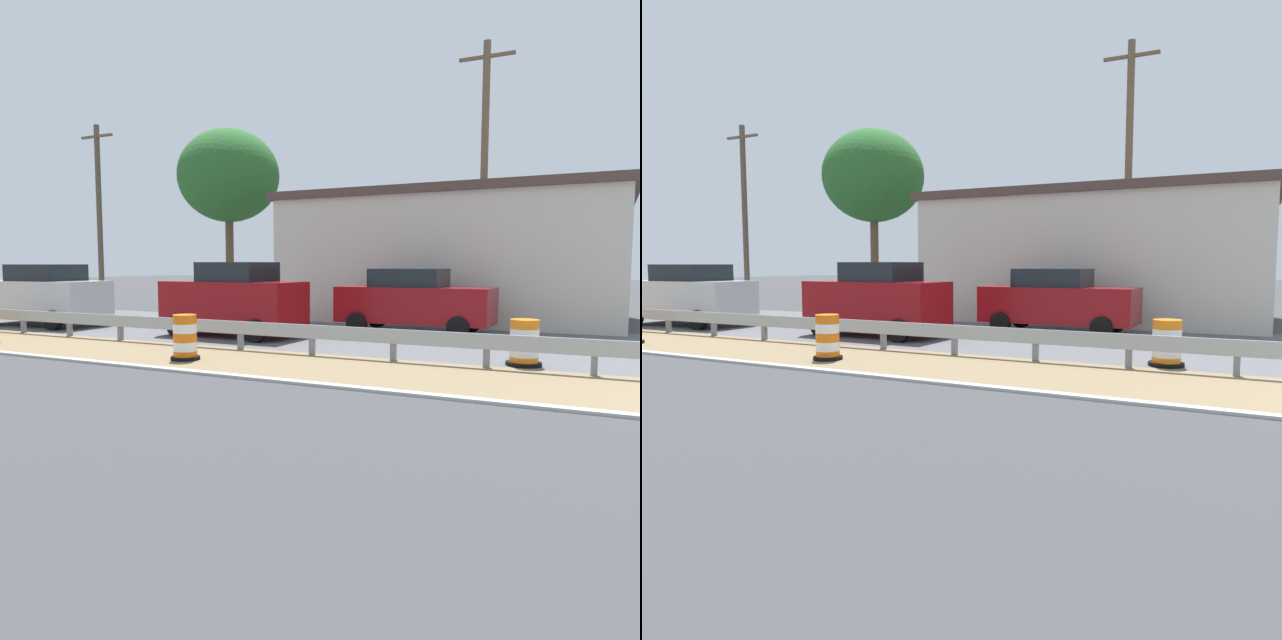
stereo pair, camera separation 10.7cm
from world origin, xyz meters
TOP-DOWN VIEW (x-y plane):
  - traffic_barrel_nearest at (2.45, 4.87)m, footprint 0.73×0.73m
  - traffic_barrel_close at (-0.07, 11.74)m, footprint 0.65×0.65m
  - car_lead_near_lane at (3.65, 20.87)m, footprint 2.27×4.64m
  - car_mid_far_lane at (7.21, 8.74)m, footprint 2.00×4.76m
  - car_trailing_far_lane at (4.02, 13.23)m, footprint 2.11×4.19m
  - roadside_shop_near at (12.78, 8.78)m, footprint 7.91×12.51m
  - utility_pole_near at (9.90, 7.21)m, footprint 0.24×1.80m
  - utility_pole_mid at (9.34, 24.12)m, footprint 0.24×1.80m
  - tree_roadside at (11.57, 18.61)m, footprint 4.49×4.49m

SIDE VIEW (x-z plane):
  - traffic_barrel_nearest at x=2.45m, z-range -0.05..0.93m
  - traffic_barrel_close at x=-0.07m, z-range -0.05..0.96m
  - car_mid_far_lane at x=7.21m, z-range 0.00..1.99m
  - car_lead_near_lane at x=3.65m, z-range 0.00..2.12m
  - car_trailing_far_lane at x=4.02m, z-range 0.00..2.18m
  - roadside_shop_near at x=12.78m, z-range 0.01..4.82m
  - utility_pole_mid at x=9.34m, z-range 0.16..8.46m
  - utility_pole_near at x=9.90m, z-range 0.16..9.54m
  - tree_roadside at x=11.57m, z-range 1.97..10.01m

